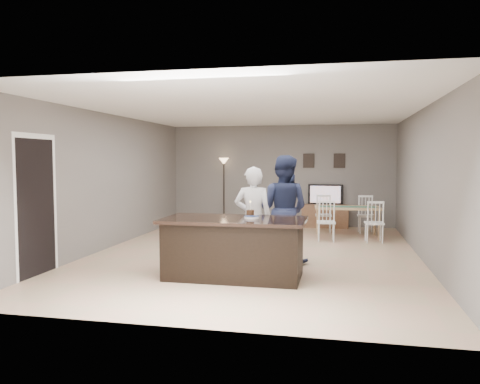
% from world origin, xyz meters
% --- Properties ---
extents(floor, '(8.00, 8.00, 0.00)m').
position_xyz_m(floor, '(0.00, 0.00, 0.00)').
color(floor, tan).
rests_on(floor, ground).
extents(room_shell, '(8.00, 8.00, 8.00)m').
position_xyz_m(room_shell, '(0.00, 0.00, 1.68)').
color(room_shell, slate).
rests_on(room_shell, floor).
extents(kitchen_island, '(2.15, 1.10, 0.90)m').
position_xyz_m(kitchen_island, '(0.00, -1.80, 0.45)').
color(kitchen_island, black).
rests_on(kitchen_island, floor).
extents(tv_console, '(1.20, 0.40, 0.60)m').
position_xyz_m(tv_console, '(1.20, 3.77, 0.30)').
color(tv_console, brown).
rests_on(tv_console, floor).
extents(television, '(0.91, 0.12, 0.53)m').
position_xyz_m(television, '(1.20, 3.84, 0.86)').
color(television, black).
rests_on(television, tv_console).
extents(tv_screen_glow, '(0.78, 0.00, 0.78)m').
position_xyz_m(tv_screen_glow, '(1.20, 3.76, 0.87)').
color(tv_screen_glow, orange).
rests_on(tv_screen_glow, tv_console).
extents(picture_frames, '(1.10, 0.02, 0.38)m').
position_xyz_m(picture_frames, '(1.15, 3.98, 1.75)').
color(picture_frames, black).
rests_on(picture_frames, room_shell).
extents(doorway, '(0.00, 2.10, 2.65)m').
position_xyz_m(doorway, '(-2.99, -2.30, 1.26)').
color(doorway, black).
rests_on(doorway, floor).
extents(woman, '(0.64, 0.45, 1.67)m').
position_xyz_m(woman, '(0.18, -1.21, 0.83)').
color(woman, silver).
rests_on(woman, floor).
extents(man, '(1.04, 0.89, 1.86)m').
position_xyz_m(man, '(0.61, -0.62, 0.93)').
color(man, '#1B213C').
rests_on(man, floor).
extents(birthday_cake, '(0.16, 0.16, 0.25)m').
position_xyz_m(birthday_cake, '(0.21, -1.61, 0.96)').
color(birthday_cake, gold).
rests_on(birthday_cake, kitchen_island).
extents(plate_stack, '(0.23, 0.23, 0.04)m').
position_xyz_m(plate_stack, '(0.26, -1.76, 0.92)').
color(plate_stack, white).
rests_on(plate_stack, kitchen_island).
extents(dining_table, '(1.54, 1.77, 0.90)m').
position_xyz_m(dining_table, '(1.74, 2.36, 0.58)').
color(dining_table, tan).
rests_on(dining_table, floor).
extents(floor_lamp, '(0.27, 0.27, 1.82)m').
position_xyz_m(floor_lamp, '(-1.54, 3.79, 1.42)').
color(floor_lamp, black).
rests_on(floor_lamp, floor).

